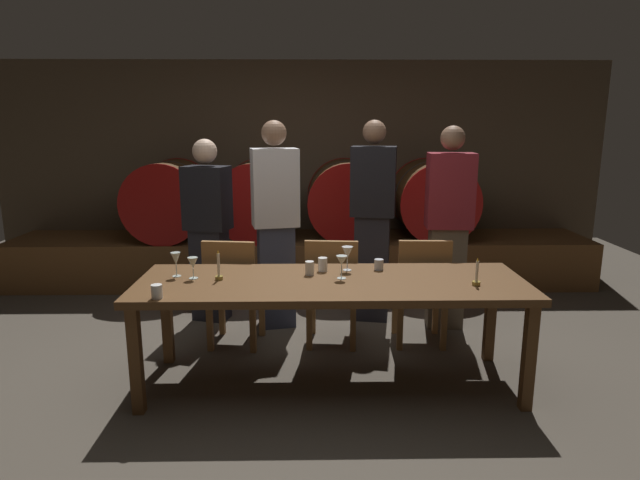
{
  "coord_description": "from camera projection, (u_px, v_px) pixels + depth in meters",
  "views": [
    {
      "loc": [
        0.11,
        -3.5,
        1.75
      ],
      "look_at": [
        0.17,
        -0.05,
        0.99
      ],
      "focal_mm": 30.23,
      "sensor_mm": 36.0,
      "label": 1
    }
  ],
  "objects": [
    {
      "name": "candle_right",
      "position": [
        476.0,
        278.0,
        3.41
      ],
      "size": [
        0.05,
        0.05,
        0.18
      ],
      "color": "olive",
      "rests_on": "dining_table"
    },
    {
      "name": "cup_center_left",
      "position": [
        310.0,
        268.0,
        3.65
      ],
      "size": [
        0.06,
        0.06,
        0.09
      ],
      "primitive_type": "cylinder",
      "color": "white",
      "rests_on": "dining_table"
    },
    {
      "name": "candle_left",
      "position": [
        219.0,
        272.0,
        3.53
      ],
      "size": [
        0.05,
        0.05,
        0.2
      ],
      "color": "olive",
      "rests_on": "dining_table"
    },
    {
      "name": "wine_barrel_center_right",
      "position": [
        346.0,
        199.0,
        5.84
      ],
      "size": [
        0.84,
        0.86,
        0.84
      ],
      "color": "#513319",
      "rests_on": "barrel_shelf"
    },
    {
      "name": "dining_table",
      "position": [
        332.0,
        290.0,
        3.54
      ],
      "size": [
        2.55,
        0.84,
        0.73
      ],
      "color": "brown",
      "rests_on": "ground"
    },
    {
      "name": "cup_center_right",
      "position": [
        323.0,
        264.0,
        3.74
      ],
      "size": [
        0.07,
        0.07,
        0.1
      ],
      "primitive_type": "cylinder",
      "color": "white",
      "rests_on": "dining_table"
    },
    {
      "name": "wine_barrel_far_left",
      "position": [
        170.0,
        200.0,
        5.81
      ],
      "size": [
        0.84,
        0.86,
        0.84
      ],
      "color": "#513319",
      "rests_on": "barrel_shelf"
    },
    {
      "name": "barrel_shelf",
      "position": [
        301.0,
        259.0,
        5.98
      ],
      "size": [
        6.26,
        0.9,
        0.51
      ],
      "primitive_type": "cube",
      "color": "brown",
      "rests_on": "ground"
    },
    {
      "name": "guest_center_left",
      "position": [
        276.0,
        224.0,
        4.54
      ],
      "size": [
        0.42,
        0.32,
        1.76
      ],
      "rotation": [
        0.0,
        0.0,
        3.36
      ],
      "color": "#33384C",
      "rests_on": "ground"
    },
    {
      "name": "back_wall",
      "position": [
        301.0,
        169.0,
        6.31
      ],
      "size": [
        6.95,
        0.24,
        2.42
      ],
      "primitive_type": "cube",
      "color": "brown",
      "rests_on": "ground"
    },
    {
      "name": "guest_far_right",
      "position": [
        448.0,
        227.0,
        4.53
      ],
      "size": [
        0.4,
        0.27,
        1.72
      ],
      "rotation": [
        0.0,
        0.0,
        3.07
      ],
      "color": "brown",
      "rests_on": "ground"
    },
    {
      "name": "wine_barrel_far_right",
      "position": [
        433.0,
        199.0,
        5.86
      ],
      "size": [
        0.84,
        0.86,
        0.84
      ],
      "color": "#513319",
      "rests_on": "barrel_shelf"
    },
    {
      "name": "chair_center",
      "position": [
        332.0,
        287.0,
        4.21
      ],
      "size": [
        0.43,
        0.43,
        0.88
      ],
      "rotation": [
        0.0,
        0.0,
        3.05
      ],
      "color": "olive",
      "rests_on": "ground"
    },
    {
      "name": "guest_center_right",
      "position": [
        373.0,
        220.0,
        4.71
      ],
      "size": [
        0.42,
        0.31,
        1.77
      ],
      "rotation": [
        0.0,
        0.0,
        2.95
      ],
      "color": "black",
      "rests_on": "ground"
    },
    {
      "name": "chair_right",
      "position": [
        421.0,
        286.0,
        4.22
      ],
      "size": [
        0.41,
        0.41,
        0.88
      ],
      "rotation": [
        0.0,
        0.0,
        3.1
      ],
      "color": "olive",
      "rests_on": "ground"
    },
    {
      "name": "cup_far_right",
      "position": [
        379.0,
        265.0,
        3.77
      ],
      "size": [
        0.06,
        0.06,
        0.08
      ],
      "primitive_type": "cylinder",
      "color": "silver",
      "rests_on": "dining_table"
    },
    {
      "name": "wine_barrel_center_left",
      "position": [
        258.0,
        200.0,
        5.82
      ],
      "size": [
        0.84,
        0.86,
        0.84
      ],
      "color": "brown",
      "rests_on": "barrel_shelf"
    },
    {
      "name": "ground_plane",
      "position": [
        296.0,
        376.0,
        3.8
      ],
      "size": [
        9.04,
        9.04,
        0.0
      ],
      "primitive_type": "plane",
      "color": "#4C443A"
    },
    {
      "name": "wine_glass_center_right",
      "position": [
        342.0,
        261.0,
        3.54
      ],
      "size": [
        0.07,
        0.07,
        0.16
      ],
      "color": "silver",
      "rests_on": "dining_table"
    },
    {
      "name": "wine_glass_far_left",
      "position": [
        176.0,
        259.0,
        3.59
      ],
      "size": [
        0.07,
        0.07,
        0.17
      ],
      "color": "silver",
      "rests_on": "dining_table"
    },
    {
      "name": "chair_left",
      "position": [
        233.0,
        288.0,
        4.19
      ],
      "size": [
        0.44,
        0.44,
        0.88
      ],
      "rotation": [
        0.0,
        0.0,
        3.03
      ],
      "color": "olive",
      "rests_on": "ground"
    },
    {
      "name": "wine_glass_far_right",
      "position": [
        347.0,
        253.0,
        3.74
      ],
      "size": [
        0.08,
        0.08,
        0.17
      ],
      "color": "white",
      "rests_on": "dining_table"
    },
    {
      "name": "cup_far_left",
      "position": [
        157.0,
        291.0,
        3.16
      ],
      "size": [
        0.07,
        0.07,
        0.08
      ],
      "primitive_type": "cylinder",
      "color": "white",
      "rests_on": "dining_table"
    },
    {
      "name": "wine_glass_center_left",
      "position": [
        193.0,
        264.0,
        3.55
      ],
      "size": [
        0.07,
        0.07,
        0.14
      ],
      "color": "silver",
      "rests_on": "dining_table"
    },
    {
      "name": "guest_far_left",
      "position": [
        208.0,
        230.0,
        4.72
      ],
      "size": [
        0.43,
        0.34,
        1.61
      ],
      "rotation": [
        0.0,
        0.0,
        2.86
      ],
      "color": "black",
      "rests_on": "ground"
    }
  ]
}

